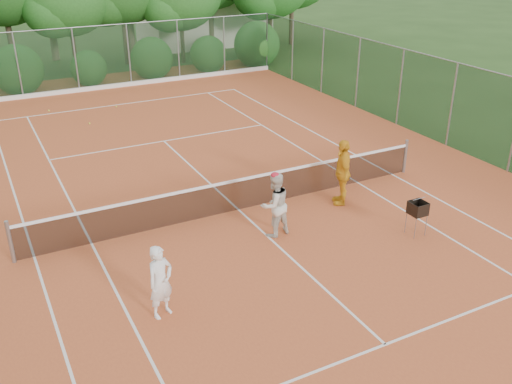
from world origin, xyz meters
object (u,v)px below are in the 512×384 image
player_center_grp (275,204)px  player_yellow (342,172)px  player_white (161,282)px  ball_hopper (418,209)px

player_center_grp → player_yellow: player_yellow is taller
player_white → player_yellow: bearing=1.5°
player_center_grp → ball_hopper: (3.24, -1.66, -0.13)m
player_yellow → ball_hopper: player_yellow is taller
ball_hopper → player_white: bearing=-166.7°
player_center_grp → ball_hopper: player_center_grp is taller
player_white → player_center_grp: bearing=6.0°
player_yellow → ball_hopper: 2.51m
player_white → ball_hopper: size_ratio=1.74×
player_yellow → player_center_grp: bearing=-47.0°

